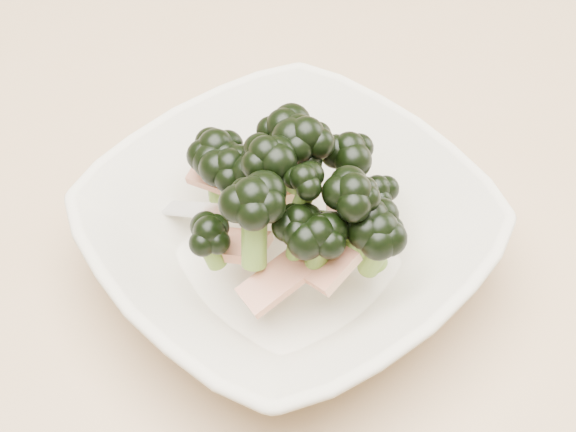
# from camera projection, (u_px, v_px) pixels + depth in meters

# --- Properties ---
(dining_table) EXTENTS (1.20, 0.80, 0.75)m
(dining_table) POSITION_uv_depth(u_px,v_px,m) (154.00, 347.00, 0.63)
(dining_table) COLOR tan
(dining_table) RESTS_ON ground
(broccoli_dish) EXTENTS (0.27, 0.27, 0.12)m
(broccoli_dish) POSITION_uv_depth(u_px,v_px,m) (289.00, 225.00, 0.53)
(broccoli_dish) COLOR beige
(broccoli_dish) RESTS_ON dining_table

